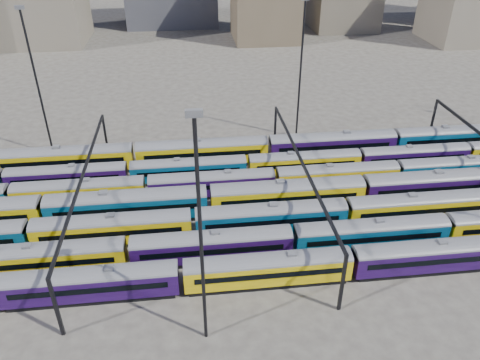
{
  "coord_description": "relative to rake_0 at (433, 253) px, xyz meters",
  "views": [
    {
      "loc": [
        -5.42,
        -55.84,
        39.64
      ],
      "look_at": [
        1.72,
        4.2,
        3.0
      ],
      "focal_mm": 35.0,
      "sensor_mm": 36.0,
      "label": 1
    }
  ],
  "objects": [
    {
      "name": "rake_1",
      "position": [
        -36.83,
        5.0,
        0.04
      ],
      "size": [
        123.09,
        3.0,
        5.05
      ],
      "color": "black",
      "rests_on": "ground"
    },
    {
      "name": "rake_0",
      "position": [
        0.0,
        0.0,
        0.0
      ],
      "size": [
        141.37,
        2.95,
        4.97
      ],
      "color": "black",
      "rests_on": "ground"
    },
    {
      "name": "ground",
      "position": [
        -23.01,
        15.0,
        -2.61
      ],
      "size": [
        500.0,
        500.0,
        0.0
      ],
      "primitive_type": "plane",
      "color": "#3F3A35",
      "rests_on": "ground"
    },
    {
      "name": "rake_3",
      "position": [
        -37.73,
        15.0,
        0.34
      ],
      "size": [
        159.57,
        3.33,
        5.63
      ],
      "color": "black",
      "rests_on": "ground"
    },
    {
      "name": "gantry_2",
      "position": [
        -13.01,
        15.0,
        4.18
      ],
      "size": [
        0.35,
        40.35,
        8.03
      ],
      "color": "black",
      "rests_on": "ground"
    },
    {
      "name": "mast_1",
      "position": [
        -53.01,
        37.0,
        11.36
      ],
      "size": [
        1.4,
        0.5,
        25.6
      ],
      "color": "black",
      "rests_on": "ground"
    },
    {
      "name": "rake_4",
      "position": [
        -35.38,
        20.0,
        -0.08
      ],
      "size": [
        117.65,
        2.87,
        4.83
      ],
      "color": "black",
      "rests_on": "ground"
    },
    {
      "name": "mast_3",
      "position": [
        -8.01,
        39.0,
        11.36
      ],
      "size": [
        1.4,
        0.5,
        25.6
      ],
      "color": "black",
      "rests_on": "ground"
    },
    {
      "name": "mast_2",
      "position": [
        -28.01,
        -7.0,
        11.36
      ],
      "size": [
        1.4,
        0.5,
        25.6
      ],
      "color": "black",
      "rests_on": "ground"
    },
    {
      "name": "rake_5",
      "position": [
        -9.9,
        25.0,
        -0.17
      ],
      "size": [
        132.62,
        2.77,
        4.65
      ],
      "color": "black",
      "rests_on": "ground"
    },
    {
      "name": "rake_2",
      "position": [
        -18.13,
        10.0,
        0.11
      ],
      "size": [
        104.89,
        3.07,
        5.18
      ],
      "color": "black",
      "rests_on": "ground"
    },
    {
      "name": "rake_6",
      "position": [
        -37.82,
        30.0,
        0.32
      ],
      "size": [
        135.68,
        3.31,
        5.58
      ],
      "color": "black",
      "rests_on": "ground"
    },
    {
      "name": "gantry_1",
      "position": [
        -43.01,
        15.0,
        4.18
      ],
      "size": [
        0.35,
        40.35,
        8.03
      ],
      "color": "black",
      "rests_on": "ground"
    }
  ]
}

